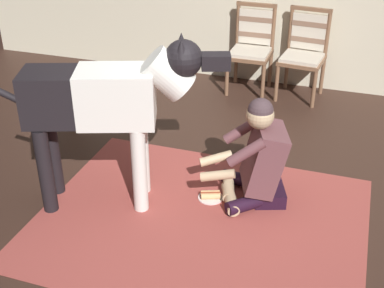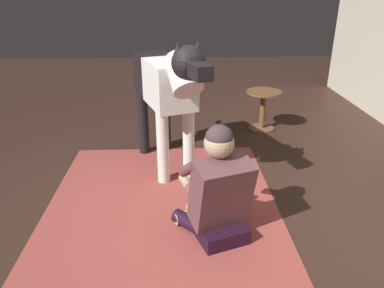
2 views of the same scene
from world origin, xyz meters
TOP-DOWN VIEW (x-y plane):
  - ground_plane at (0.00, 0.00)m, footprint 13.80×13.80m
  - area_rug at (-0.10, -0.19)m, footprint 2.43×1.95m
  - person_sitting_on_floor at (0.23, 0.24)m, footprint 0.74×0.60m
  - large_dog at (-0.83, -0.14)m, footprint 1.61×0.71m
  - hot_dog_on_plate at (-0.11, 0.12)m, footprint 0.20×0.20m
  - round_side_table at (-1.90, 1.04)m, footprint 0.44×0.44m

SIDE VIEW (x-z plane):
  - ground_plane at x=0.00m, z-range 0.00..0.00m
  - area_rug at x=-0.10m, z-range 0.00..0.01m
  - hot_dog_on_plate at x=-0.11m, z-range 0.00..0.06m
  - round_side_table at x=-1.90m, z-range 0.05..0.56m
  - person_sitting_on_floor at x=0.23m, z-range -0.08..0.80m
  - large_dog at x=-0.83m, z-range 0.19..1.53m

